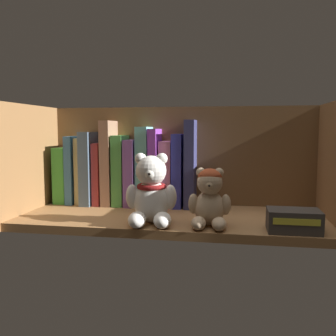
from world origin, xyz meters
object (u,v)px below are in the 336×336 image
at_px(book_5, 111,163).
at_px(book_4, 102,173).
at_px(small_product_box, 294,221).
at_px(book_1, 75,170).
at_px(book_0, 65,175).
at_px(book_3, 92,168).
at_px(book_11, 180,170).
at_px(book_12, 191,164).
at_px(teddy_bear_smaller, 209,199).
at_px(book_8, 145,166).
at_px(book_10, 167,174).
at_px(book_6, 122,170).
at_px(book_2, 83,171).
at_px(teddy_bear_larger, 151,194).
at_px(book_7, 133,172).
at_px(book_9, 156,167).

bearing_deg(book_5, book_4, 180.00).
bearing_deg(small_product_box, book_1, 159.15).
distance_m(book_0, book_3, 0.09).
height_order(book_11, small_product_box, book_11).
height_order(book_12, teddy_bear_smaller, book_12).
distance_m(book_11, book_12, 0.04).
relative_size(book_8, teddy_bear_smaller, 1.70).
distance_m(book_10, book_11, 0.04).
bearing_deg(book_0, book_6, 0.00).
relative_size(book_2, teddy_bear_larger, 1.18).
relative_size(book_5, book_8, 1.08).
bearing_deg(book_7, book_11, 0.00).
height_order(book_2, book_10, book_2).
bearing_deg(book_10, teddy_bear_larger, -90.38).
bearing_deg(book_11, teddy_bear_smaller, -65.13).
bearing_deg(book_10, book_4, 180.00).
bearing_deg(book_9, small_product_box, -33.18).
bearing_deg(book_10, book_1, 180.00).
height_order(book_2, book_5, book_5).
bearing_deg(book_7, book_9, 0.00).
bearing_deg(teddy_bear_larger, book_3, 137.15).
height_order(book_0, book_9, book_9).
bearing_deg(book_10, book_0, 180.00).
xyz_separation_m(book_0, book_8, (0.24, 0.00, 0.03)).
bearing_deg(book_12, book_10, 180.00).
distance_m(book_6, teddy_bear_larger, 0.25).
distance_m(book_8, book_9, 0.03).
bearing_deg(book_12, book_3, 180.00).
xyz_separation_m(book_3, book_5, (0.06, 0.00, 0.02)).
relative_size(book_0, book_2, 0.86).
distance_m(book_3, book_4, 0.03).
distance_m(book_0, book_8, 0.25).
bearing_deg(book_4, book_6, 0.00).
height_order(book_1, teddy_bear_larger, book_1).
relative_size(book_0, teddy_bear_larger, 1.01).
bearing_deg(book_12, book_9, 180.00).
height_order(book_7, book_9, book_9).
height_order(book_0, book_5, book_5).
bearing_deg(book_2, book_9, 0.00).
distance_m(book_7, teddy_bear_smaller, 0.31).
distance_m(book_8, teddy_bear_larger, 0.22).
height_order(book_5, book_10, book_5).
bearing_deg(book_7, book_6, 180.00).
bearing_deg(book_0, book_4, 0.00).
bearing_deg(book_2, book_3, 0.00).
xyz_separation_m(book_4, book_12, (0.26, 0.00, 0.03)).
relative_size(book_10, book_11, 0.90).
distance_m(book_5, book_11, 0.20).
bearing_deg(book_2, book_6, 0.00).
xyz_separation_m(book_2, book_11, (0.29, 0.00, 0.01)).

